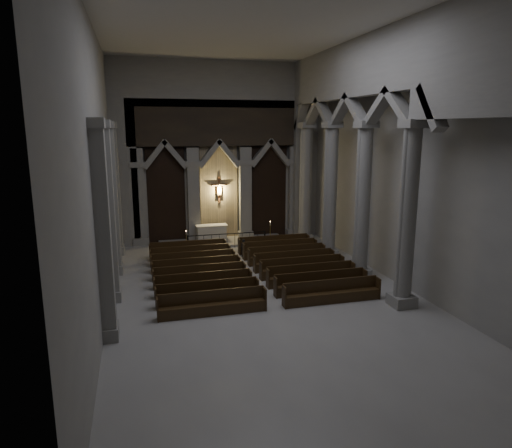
{
  "coord_description": "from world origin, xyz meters",
  "views": [
    {
      "loc": [
        -5.54,
        -19.14,
        7.69
      ],
      "look_at": [
        0.33,
        3.0,
        2.85
      ],
      "focal_mm": 32.0,
      "sensor_mm": 36.0,
      "label": 1
    }
  ],
  "objects_px": {
    "altar": "(212,233)",
    "candle_stand_right": "(270,238)",
    "altar_rail": "(227,238)",
    "worshipper": "(244,248)",
    "candle_stand_left": "(186,246)",
    "pews": "(249,271)"
  },
  "relations": [
    {
      "from": "candle_stand_right",
      "to": "altar_rail",
      "type": "bearing_deg",
      "value": -174.06
    },
    {
      "from": "altar",
      "to": "candle_stand_left",
      "type": "distance_m",
      "value": 2.74
    },
    {
      "from": "altar_rail",
      "to": "candle_stand_right",
      "type": "xyz_separation_m",
      "value": [
        3.01,
        0.31,
        -0.24
      ]
    },
    {
      "from": "candle_stand_left",
      "to": "worshipper",
      "type": "height_order",
      "value": "candle_stand_left"
    },
    {
      "from": "altar_rail",
      "to": "candle_stand_right",
      "type": "distance_m",
      "value": 3.04
    },
    {
      "from": "candle_stand_left",
      "to": "pews",
      "type": "distance_m",
      "value": 6.43
    },
    {
      "from": "altar",
      "to": "pews",
      "type": "distance_m",
      "value": 7.83
    },
    {
      "from": "altar",
      "to": "worshipper",
      "type": "distance_m",
      "value": 4.18
    },
    {
      "from": "candle_stand_right",
      "to": "candle_stand_left",
      "type": "bearing_deg",
      "value": -175.52
    },
    {
      "from": "altar_rail",
      "to": "worshipper",
      "type": "relative_size",
      "value": 4.81
    },
    {
      "from": "altar_rail",
      "to": "candle_stand_left",
      "type": "distance_m",
      "value": 2.67
    },
    {
      "from": "candle_stand_right",
      "to": "pews",
      "type": "distance_m",
      "value": 6.99
    },
    {
      "from": "altar",
      "to": "candle_stand_right",
      "type": "distance_m",
      "value": 4.03
    },
    {
      "from": "pews",
      "to": "worshipper",
      "type": "relative_size",
      "value": 9.31
    },
    {
      "from": "altar",
      "to": "candle_stand_left",
      "type": "bearing_deg",
      "value": -134.98
    },
    {
      "from": "altar",
      "to": "candle_stand_right",
      "type": "xyz_separation_m",
      "value": [
        3.73,
        -1.48,
        -0.26
      ]
    },
    {
      "from": "altar_rail",
      "to": "candle_stand_left",
      "type": "relative_size",
      "value": 3.81
    },
    {
      "from": "altar_rail",
      "to": "candle_stand_right",
      "type": "bearing_deg",
      "value": 5.94
    },
    {
      "from": "pews",
      "to": "worshipper",
      "type": "xyz_separation_m",
      "value": [
        0.61,
        3.82,
        0.2
      ]
    },
    {
      "from": "altar_rail",
      "to": "pews",
      "type": "height_order",
      "value": "pews"
    },
    {
      "from": "altar",
      "to": "altar_rail",
      "type": "bearing_deg",
      "value": -68.15
    },
    {
      "from": "worshipper",
      "to": "pews",
      "type": "bearing_deg",
      "value": -92.82
    }
  ]
}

